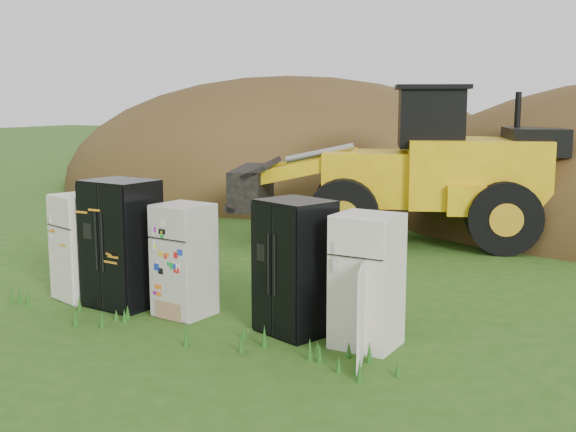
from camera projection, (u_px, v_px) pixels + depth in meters
name	position (u px, v px, depth m)	size (l,w,h in m)	color
ground	(211.00, 319.00, 10.23)	(120.00, 120.00, 0.00)	#2A4F15
fridge_leftmost	(82.00, 247.00, 11.20)	(0.73, 0.70, 1.65)	white
fridge_black_side	(122.00, 244.00, 10.77)	(1.00, 0.79, 1.91)	black
fridge_sticker	(184.00, 260.00, 10.34)	(0.72, 0.67, 1.62)	silver
fridge_black_right	(295.00, 267.00, 9.53)	(0.89, 0.75, 1.79)	black
fridge_open_door	(367.00, 281.00, 9.01)	(0.77, 0.71, 1.69)	white
wheel_loader	(389.00, 164.00, 15.66)	(7.02, 2.84, 3.39)	yellow
dirt_mound_left	(288.00, 189.00, 25.06)	(16.85, 12.64, 7.78)	#442E15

